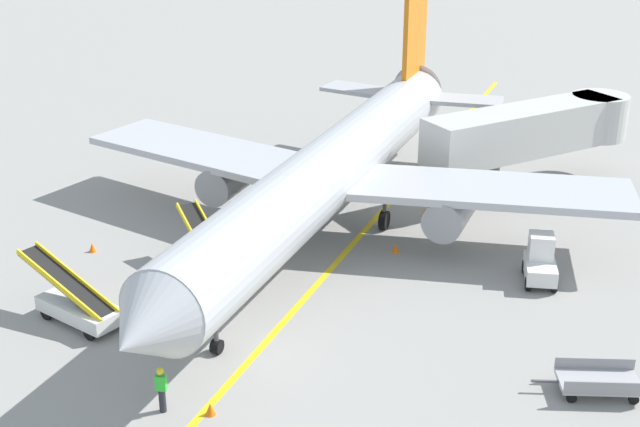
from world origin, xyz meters
TOP-DOWN VIEW (x-y plane):
  - ground_plane at (0.00, 0.00)m, footprint 300.00×300.00m
  - taxi_line_yellow at (1.74, 5.00)m, footprint 19.38×77.76m
  - airliner at (1.87, 11.32)m, footprint 27.92×34.94m
  - jet_bridge at (12.39, 19.12)m, footprint 11.62×9.83m
  - baggage_tug_near_wing at (11.55, 7.51)m, footprint 1.34×2.41m
  - belt_loader_forward_hold at (-2.90, 5.80)m, footprint 3.89×4.81m
  - belt_loader_aft_hold at (-7.09, 1.12)m, footprint 5.00×3.47m
  - baggage_cart_loaded at (12.83, -1.02)m, footprint 3.82×1.82m
  - ground_crew_marshaller at (-1.87, -4.24)m, footprint 0.36×0.24m
  - safety_cone_nose_left at (-9.12, 7.51)m, footprint 0.36×0.36m
  - safety_cone_nose_right at (6.33, 14.07)m, footprint 0.36×0.36m
  - safety_cone_wingtip_left at (5.10, 9.52)m, footprint 0.36×0.36m
  - safety_cone_wingtip_right at (-2.77, 1.33)m, footprint 0.36×0.36m
  - safety_cone_tail_area at (-0.23, -4.20)m, footprint 0.36×0.36m

SIDE VIEW (x-z plane):
  - ground_plane at x=0.00m, z-range 0.00..0.00m
  - taxi_line_yellow at x=1.74m, z-range 0.00..0.01m
  - safety_cone_nose_left at x=-9.12m, z-range 0.00..0.44m
  - safety_cone_nose_right at x=6.33m, z-range 0.00..0.44m
  - safety_cone_wingtip_left at x=5.10m, z-range 0.00..0.44m
  - safety_cone_wingtip_right at x=-2.77m, z-range 0.00..0.44m
  - safety_cone_tail_area at x=-0.23m, z-range 0.00..0.44m
  - baggage_cart_loaded at x=12.83m, z-range 0.00..0.94m
  - belt_loader_forward_hold at x=-2.90m, z-range -0.52..2.07m
  - belt_loader_aft_hold at x=-7.09m, z-range -0.52..2.07m
  - ground_crew_marshaller at x=-1.87m, z-range 0.06..1.76m
  - baggage_tug_near_wing at x=11.55m, z-range -0.12..1.98m
  - airliner at x=1.87m, z-range -1.63..8.47m
  - jet_bridge at x=12.39m, z-range 1.12..5.97m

